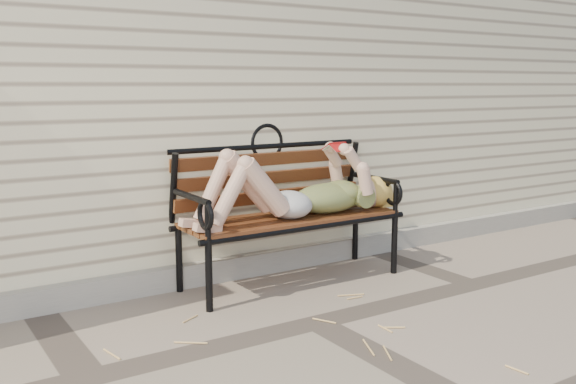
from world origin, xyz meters
TOP-DOWN VIEW (x-y plane):
  - ground at (0.00, 0.00)m, footprint 80.00×80.00m
  - house_wall at (0.00, 3.00)m, footprint 8.00×4.00m
  - foundation_strip at (0.00, 0.97)m, footprint 8.00×0.10m
  - garden_bench at (0.29, 0.79)m, footprint 1.60×0.64m
  - reading_woman at (0.30, 0.67)m, footprint 1.51×0.34m
  - straw_scatter at (-0.64, -0.46)m, footprint 2.98×1.56m

SIDE VIEW (x-z plane):
  - ground at x=0.00m, z-range 0.00..0.00m
  - straw_scatter at x=-0.64m, z-range 0.00..0.01m
  - foundation_strip at x=0.00m, z-range 0.00..0.15m
  - garden_bench at x=0.29m, z-range 0.06..1.10m
  - reading_woman at x=0.30m, z-range 0.38..0.85m
  - house_wall at x=0.00m, z-range 0.00..3.00m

